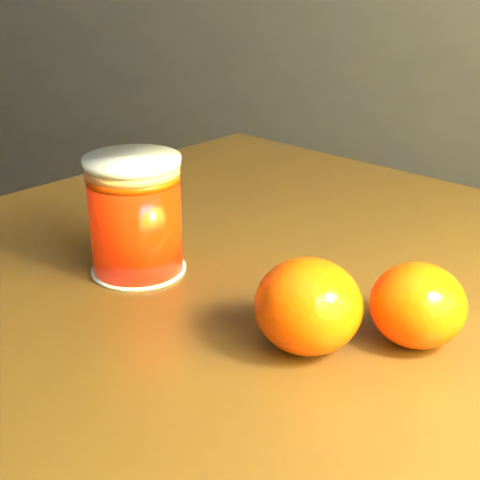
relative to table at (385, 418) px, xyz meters
The scene contains 5 objects.
kitchen_counter 1.51m from the table, 127.37° to the left, with size 3.15×0.60×0.90m, color #444448.
table is the anchor object (origin of this frame).
juice_glass 0.26m from the table, 167.40° to the right, with size 0.08×0.08×0.10m.
orange_front 0.15m from the table, 116.87° to the right, with size 0.07×0.07×0.07m, color #FF4C05.
orange_back 0.12m from the table, 44.24° to the right, with size 0.07×0.07×0.06m, color #FF4C05.
Camera 1 is at (1.07, -0.17, 0.96)m, focal length 50.00 mm.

